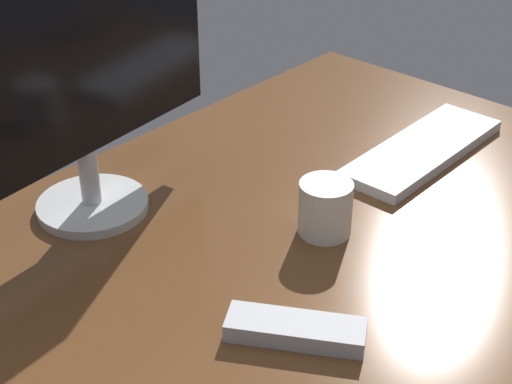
% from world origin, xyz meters
% --- Properties ---
extents(desk, '(1.40, 0.84, 0.02)m').
position_xyz_m(desk, '(0.00, 0.00, 0.01)').
color(desk, brown).
rests_on(desk, ground).
extents(monitor, '(0.53, 0.18, 0.39)m').
position_xyz_m(monitor, '(-0.11, 0.28, 0.23)').
color(monitor, silver).
rests_on(monitor, desk).
extents(keyboard, '(0.37, 0.12, 0.02)m').
position_xyz_m(keyboard, '(0.41, -0.01, 0.03)').
color(keyboard, silver).
rests_on(keyboard, desk).
extents(tv_remote, '(0.14, 0.18, 0.02)m').
position_xyz_m(tv_remote, '(-0.12, -0.16, 0.03)').
color(tv_remote, '#B7B7BC').
rests_on(tv_remote, desk).
extents(coffee_mug, '(0.08, 0.08, 0.09)m').
position_xyz_m(coffee_mug, '(0.09, -0.04, 0.06)').
color(coffee_mug, silver).
rests_on(coffee_mug, desk).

